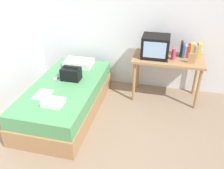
% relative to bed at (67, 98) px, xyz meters
% --- Properties ---
extents(ground_plane, '(8.00, 8.00, 0.00)m').
position_rel_bed_xyz_m(ground_plane, '(0.97, -0.80, -0.24)').
color(ground_plane, '#84705B').
extents(wall_back, '(5.20, 0.10, 2.60)m').
position_rel_bed_xyz_m(wall_back, '(0.97, 1.20, 1.06)').
color(wall_back, silver).
rests_on(wall_back, ground).
extents(bed, '(1.00, 2.00, 0.50)m').
position_rel_bed_xyz_m(bed, '(0.00, 0.00, 0.00)').
color(bed, '#9E754C').
rests_on(bed, ground).
extents(desk, '(1.16, 0.60, 0.77)m').
position_rel_bed_xyz_m(desk, '(1.53, 0.79, 0.42)').
color(desk, '#9E754C').
rests_on(desk, ground).
extents(tv, '(0.44, 0.39, 0.36)m').
position_rel_bed_xyz_m(tv, '(1.30, 0.78, 0.70)').
color(tv, black).
rests_on(tv, desk).
extents(water_bottle, '(0.06, 0.06, 0.18)m').
position_rel_bed_xyz_m(water_bottle, '(1.60, 0.74, 0.61)').
color(water_bottle, '#E53372').
rests_on(water_bottle, desk).
extents(book_row, '(0.31, 0.17, 0.25)m').
position_rel_bed_xyz_m(book_row, '(1.86, 0.92, 0.63)').
color(book_row, black).
rests_on(book_row, desk).
extents(picture_frame, '(0.11, 0.02, 0.16)m').
position_rel_bed_xyz_m(picture_frame, '(1.88, 0.65, 0.60)').
color(picture_frame, '#9E754C').
rests_on(picture_frame, desk).
extents(pillow, '(0.50, 0.32, 0.10)m').
position_rel_bed_xyz_m(pillow, '(-0.03, 0.69, 0.30)').
color(pillow, silver).
rests_on(pillow, bed).
extents(handbag, '(0.30, 0.20, 0.22)m').
position_rel_bed_xyz_m(handbag, '(0.04, 0.17, 0.35)').
color(handbag, black).
rests_on(handbag, bed).
extents(magazine, '(0.21, 0.29, 0.01)m').
position_rel_bed_xyz_m(magazine, '(-0.18, -0.36, 0.26)').
color(magazine, white).
rests_on(magazine, bed).
extents(remote_dark, '(0.04, 0.16, 0.02)m').
position_rel_bed_xyz_m(remote_dark, '(0.11, -0.57, 0.26)').
color(remote_dark, black).
rests_on(remote_dark, bed).
extents(remote_silver, '(0.04, 0.14, 0.02)m').
position_rel_bed_xyz_m(remote_silver, '(-0.21, 0.13, 0.26)').
color(remote_silver, '#B7B7BC').
rests_on(remote_silver, bed).
extents(folded_towel, '(0.28, 0.22, 0.07)m').
position_rel_bed_xyz_m(folded_towel, '(0.07, -0.55, 0.29)').
color(folded_towel, white).
rests_on(folded_towel, bed).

